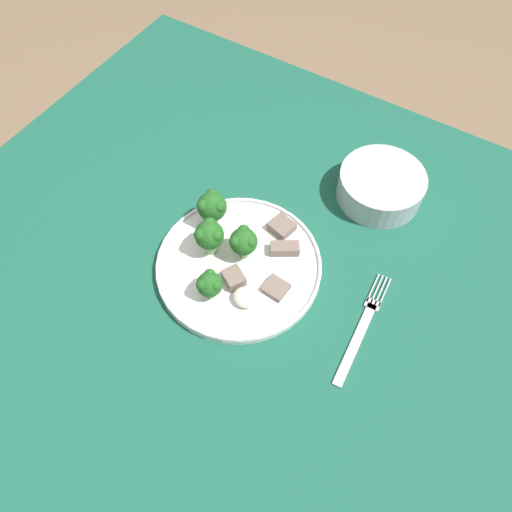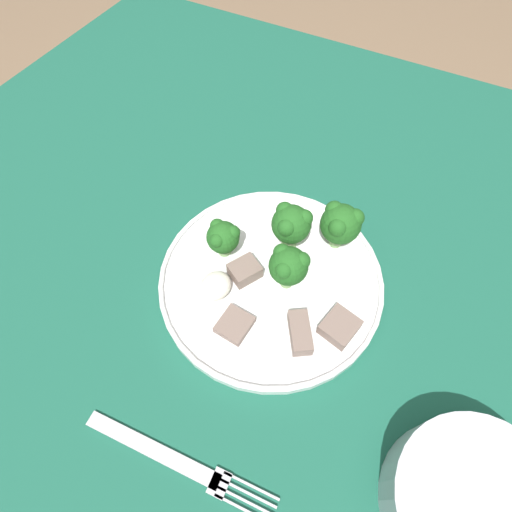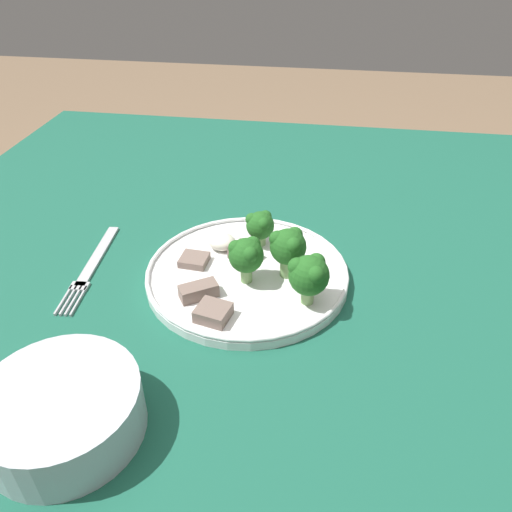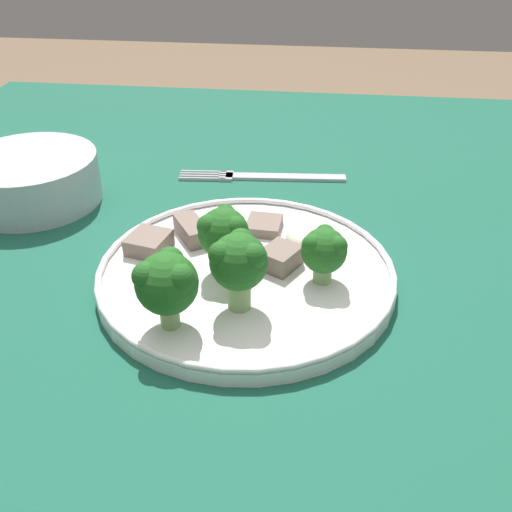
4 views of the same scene
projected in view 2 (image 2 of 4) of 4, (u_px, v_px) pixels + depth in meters
ground_plane at (245, 404)px, 1.14m from camera, size 8.00×8.00×0.00m
table at (235, 305)px, 0.59m from camera, size 1.12×1.12×0.75m
dinner_plate at (271, 279)px, 0.49m from camera, size 0.28×0.28×0.02m
fork at (177, 462)px, 0.39m from camera, size 0.03×0.21×0.00m
cream_bowl at (474, 509)px, 0.35m from camera, size 0.15×0.15×0.05m
broccoli_floret_near_rim_left at (341, 223)px, 0.48m from camera, size 0.05×0.05×0.07m
broccoli_floret_center_left at (289, 266)px, 0.45m from camera, size 0.05×0.05×0.06m
broccoli_floret_back_left at (291, 224)px, 0.48m from camera, size 0.05×0.05×0.07m
broccoli_floret_front_left at (223, 237)px, 0.49m from camera, size 0.04×0.04×0.05m
meat_slice_front_slice at (300, 333)px, 0.44m from camera, size 0.05×0.04×0.02m
meat_slice_middle_slice at (243, 273)px, 0.48m from camera, size 0.04×0.04×0.02m
meat_slice_rear_slice at (340, 327)px, 0.45m from camera, size 0.05×0.04×0.02m
meat_slice_edge_slice at (235, 325)px, 0.45m from camera, size 0.04×0.04×0.01m
sauce_dollop at (213, 284)px, 0.47m from camera, size 0.04×0.04×0.02m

